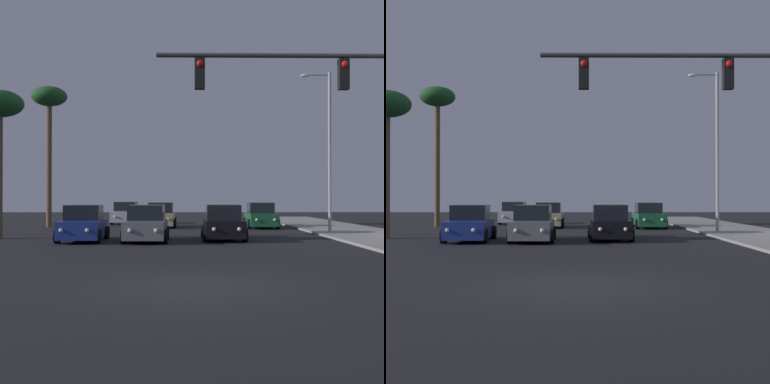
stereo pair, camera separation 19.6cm
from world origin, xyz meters
TOP-DOWN VIEW (x-y plane):
  - ground_plane at (0.00, 0.00)m, footprint 120.00×120.00m
  - car_silver at (-4.63, 28.64)m, footprint 2.04×4.34m
  - car_tan at (-1.74, 23.79)m, footprint 2.04×4.33m
  - car_blue at (-4.90, 12.64)m, footprint 2.04×4.34m
  - car_green at (4.91, 23.06)m, footprint 2.04×4.32m
  - car_grey at (-1.96, 12.43)m, footprint 2.04×4.32m
  - car_black at (1.67, 13.32)m, footprint 2.04×4.31m
  - traffic_light_mast at (4.92, 3.30)m, footprint 8.60×0.36m
  - street_lamp at (7.91, 17.66)m, footprint 1.74×0.24m
  - palm_tree_mid at (-9.34, 24.00)m, footprint 2.40×2.40m

SIDE VIEW (x-z plane):
  - ground_plane at x=0.00m, z-range 0.00..0.00m
  - car_silver at x=-4.63m, z-range -0.08..1.60m
  - car_tan at x=-1.74m, z-range -0.08..1.60m
  - car_blue at x=-4.90m, z-range -0.08..1.60m
  - car_green at x=4.91m, z-range -0.08..1.60m
  - car_grey at x=-1.96m, z-range -0.08..1.60m
  - car_black at x=1.67m, z-range -0.08..1.60m
  - traffic_light_mast at x=4.92m, z-range 1.54..8.04m
  - street_lamp at x=7.91m, z-range 0.62..9.62m
  - palm_tree_mid at x=-9.34m, z-range 3.53..13.09m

